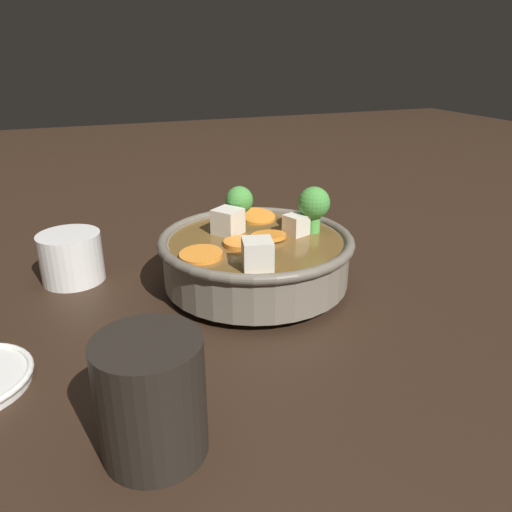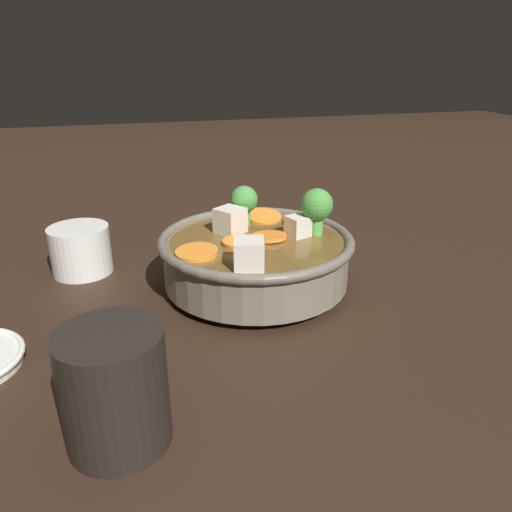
# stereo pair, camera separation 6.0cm
# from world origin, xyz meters

# --- Properties ---
(ground_plane) EXTENTS (3.00, 3.00, 0.00)m
(ground_plane) POSITION_xyz_m (0.00, 0.00, 0.00)
(ground_plane) COLOR black
(stirfry_bowl) EXTENTS (0.23, 0.23, 0.12)m
(stirfry_bowl) POSITION_xyz_m (0.00, -0.00, 0.04)
(stirfry_bowl) COLOR slate
(stirfry_bowl) RESTS_ON ground_plane
(tea_cup) EXTENTS (0.08, 0.08, 0.06)m
(tea_cup) POSITION_xyz_m (0.10, 0.21, 0.03)
(tea_cup) COLOR white
(tea_cup) RESTS_ON ground_plane
(dark_mug) EXTENTS (0.10, 0.08, 0.09)m
(dark_mug) POSITION_xyz_m (-0.22, 0.17, 0.05)
(dark_mug) COLOR black
(dark_mug) RESTS_ON ground_plane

